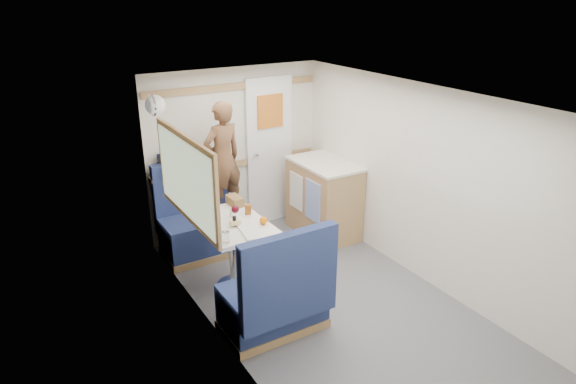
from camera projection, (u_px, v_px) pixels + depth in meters
floor at (345, 316)px, 4.74m from camera, size 4.50×4.50×0.00m
ceiling at (355, 102)px, 4.01m from camera, size 4.50×4.50×0.00m
wall_back at (236, 151)px, 6.17m from camera, size 2.20×0.02×2.00m
wall_left at (232, 249)px, 3.85m from camera, size 0.02×4.50×2.00m
wall_right at (441, 194)px, 4.90m from camera, size 0.02×4.50×2.00m
oak_trim_low at (237, 164)px, 6.21m from camera, size 2.15×0.02×0.08m
oak_trim_high at (234, 87)px, 5.87m from camera, size 2.15×0.02×0.08m
side_window at (185, 178)px, 4.56m from camera, size 0.04×1.30×0.72m
rear_door at (270, 149)px, 6.37m from camera, size 0.62×0.12×1.86m
dinette_table at (232, 236)px, 5.02m from camera, size 0.62×0.92×0.72m
bench_far at (201, 228)px, 5.81m from camera, size 0.90×0.59×1.05m
bench_near at (276, 302)px, 4.43m from camera, size 0.90×0.59×1.05m
ledge at (189, 173)px, 5.80m from camera, size 0.90×0.14×0.04m
dome_light at (155, 105)px, 5.08m from camera, size 0.20×0.20×0.20m
galley_counter at (323, 198)px, 6.20m from camera, size 0.57×0.92×0.92m
person at (223, 159)px, 5.62m from camera, size 0.52×0.39×1.28m
duffel_bag at (183, 162)px, 5.72m from camera, size 0.53×0.33×0.24m
tray at (256, 231)px, 4.76m from camera, size 0.32×0.38×0.02m
orange_fruit at (263, 220)px, 4.86m from camera, size 0.08×0.08×0.08m
cheese_block at (235, 223)px, 4.87m from camera, size 0.10×0.06×0.03m
wine_glass at (235, 210)px, 4.93m from camera, size 0.08×0.08×0.17m
tumbler_left at (226, 237)px, 4.55m from camera, size 0.06×0.06×0.10m
beer_glass at (248, 209)px, 5.13m from camera, size 0.06×0.06×0.10m
pepper_grinder at (234, 221)px, 4.87m from camera, size 0.04×0.04×0.09m
salt_grinder at (231, 213)px, 5.06m from camera, size 0.03×0.03×0.09m
bread_loaf at (235, 201)px, 5.35m from camera, size 0.12×0.22×0.09m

